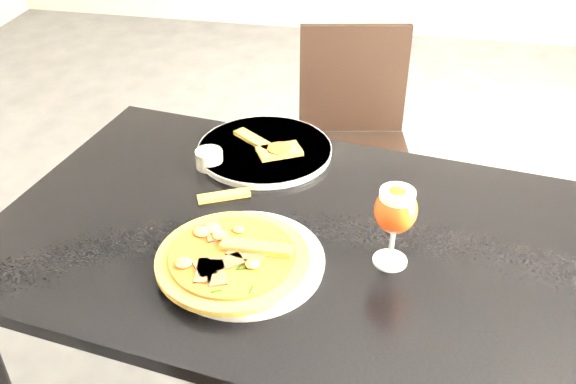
% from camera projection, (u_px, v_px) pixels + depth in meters
% --- Properties ---
extents(ground, '(6.00, 6.00, 0.00)m').
position_uv_depth(ground, '(269.00, 374.00, 1.97)').
color(ground, '#47484A').
rests_on(ground, ground).
extents(dining_table, '(1.30, 0.96, 0.75)m').
position_uv_depth(dining_table, '(281.00, 262.00, 1.40)').
color(dining_table, black).
rests_on(dining_table, ground).
extents(chair_far, '(0.46, 0.46, 0.84)m').
position_uv_depth(chair_far, '(353.00, 143.00, 2.22)').
color(chair_far, black).
rests_on(chair_far, ground).
extents(plate_main, '(0.37, 0.37, 0.02)m').
position_uv_depth(plate_main, '(245.00, 262.00, 1.25)').
color(plate_main, silver).
rests_on(plate_main, dining_table).
extents(pizza, '(0.30, 0.30, 0.03)m').
position_uv_depth(pizza, '(234.00, 258.00, 1.23)').
color(pizza, olive).
rests_on(pizza, plate_main).
extents(plate_second, '(0.33, 0.33, 0.02)m').
position_uv_depth(plate_second, '(265.00, 150.00, 1.60)').
color(plate_second, silver).
rests_on(plate_second, dining_table).
extents(crust_scraps, '(0.20, 0.15, 0.01)m').
position_uv_depth(crust_scraps, '(271.00, 147.00, 1.58)').
color(crust_scraps, olive).
rests_on(crust_scraps, plate_second).
extents(loose_crust, '(0.12, 0.08, 0.01)m').
position_uv_depth(loose_crust, '(224.00, 196.00, 1.44)').
color(loose_crust, olive).
rests_on(loose_crust, dining_table).
extents(sauce_cup, '(0.07, 0.07, 0.04)m').
position_uv_depth(sauce_cup, '(209.00, 158.00, 1.54)').
color(sauce_cup, beige).
rests_on(sauce_cup, dining_table).
extents(beer_glass, '(0.08, 0.08, 0.17)m').
position_uv_depth(beer_glass, '(396.00, 211.00, 1.19)').
color(beer_glass, silver).
rests_on(beer_glass, dining_table).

